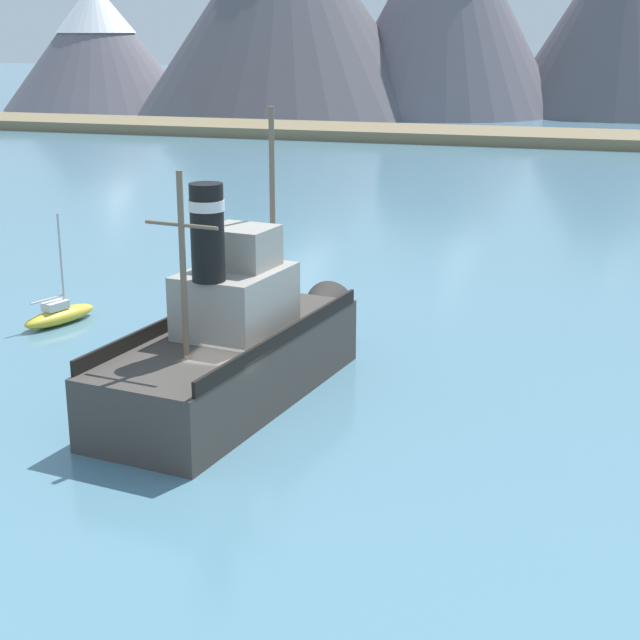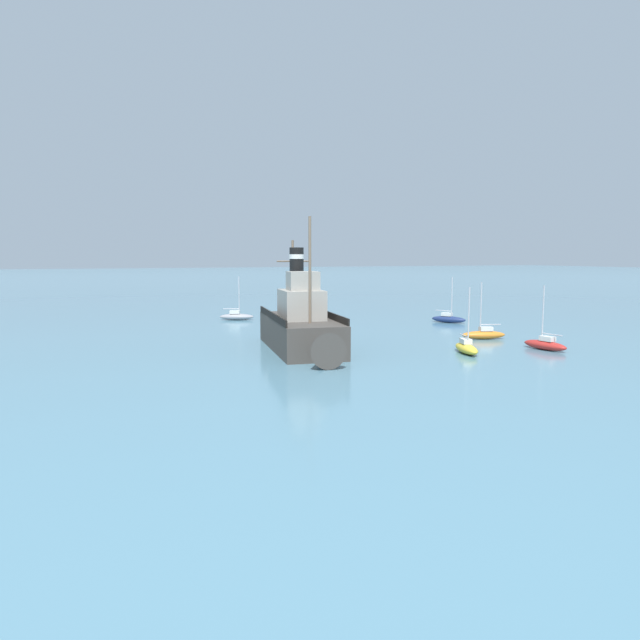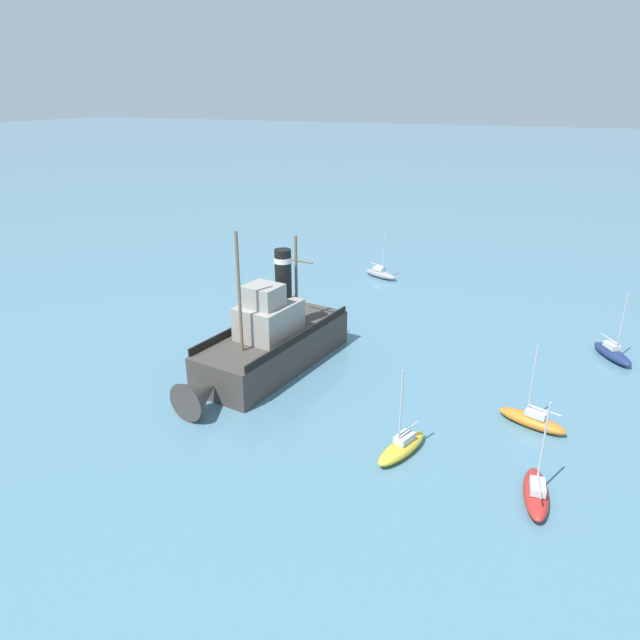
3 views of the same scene
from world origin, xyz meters
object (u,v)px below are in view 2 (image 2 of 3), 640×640
object	(u,v)px
sailboat_yellow	(466,348)
sailboat_grey	(237,316)
sailboat_red	(545,344)
old_tugboat	(302,327)
sailboat_orange	(484,334)
sailboat_navy	(449,319)

from	to	relation	value
sailboat_yellow	sailboat_grey	bearing A→B (deg)	-69.79
sailboat_red	sailboat_yellow	bearing A→B (deg)	-8.57
old_tugboat	sailboat_red	distance (m)	18.69
sailboat_orange	old_tugboat	bearing A→B (deg)	-1.23
sailboat_red	sailboat_orange	distance (m)	6.46
sailboat_grey	sailboat_yellow	distance (m)	29.79
sailboat_orange	sailboat_red	bearing A→B (deg)	96.16
sailboat_navy	sailboat_red	distance (m)	18.13
sailboat_red	sailboat_yellow	distance (m)	6.63
old_tugboat	sailboat_navy	bearing A→B (deg)	-152.39
sailboat_grey	sailboat_red	size ratio (longest dim) A/B	1.00
sailboat_red	sailboat_grey	bearing A→B (deg)	-59.80
sailboat_grey	sailboat_orange	distance (m)	27.71
old_tugboat	sailboat_navy	distance (m)	23.74
sailboat_orange	sailboat_yellow	bearing A→B (deg)	42.81
sailboat_grey	sailboat_yellow	xyz separation A→B (m)	(-10.29, 27.95, 0.00)
sailboat_grey	sailboat_yellow	size ratio (longest dim) A/B	1.00
sailboat_grey	sailboat_yellow	world-z (taller)	same
old_tugboat	sailboat_yellow	xyz separation A→B (m)	(-10.80, 5.79, -1.40)
old_tugboat	sailboat_red	size ratio (longest dim) A/B	3.01
sailboat_orange	sailboat_grey	bearing A→B (deg)	-54.35
sailboat_yellow	sailboat_red	bearing A→B (deg)	171.43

